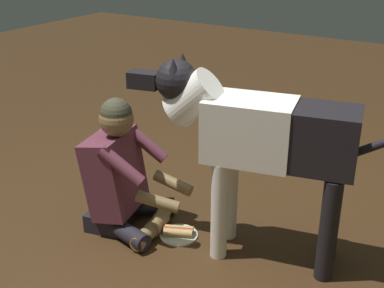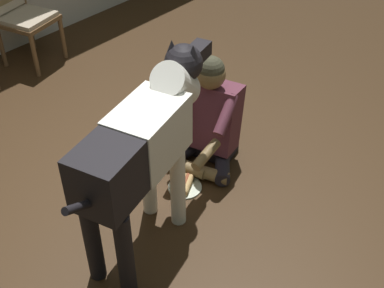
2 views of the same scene
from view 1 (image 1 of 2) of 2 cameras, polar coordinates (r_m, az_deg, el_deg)
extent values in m
plane|color=#3C2613|center=(3.08, 0.23, -12.80)|extent=(13.15, 13.15, 0.00)
cube|color=black|center=(3.43, -8.85, -7.78)|extent=(0.31, 0.38, 0.12)
cylinder|color=black|center=(3.48, -5.30, -6.98)|extent=(0.38, 0.33, 0.11)
cylinder|color=olive|center=(3.37, -3.46, -8.09)|extent=(0.19, 0.37, 0.09)
cylinder|color=black|center=(3.24, -7.62, -9.57)|extent=(0.41, 0.19, 0.11)
cylinder|color=olive|center=(3.24, -4.65, -9.57)|extent=(0.14, 0.37, 0.09)
cube|color=brown|center=(3.26, -8.63, -3.19)|extent=(0.37, 0.45, 0.53)
cylinder|color=brown|center=(3.28, -5.10, 0.02)|extent=(0.30, 0.14, 0.24)
cylinder|color=olive|center=(3.26, -2.12, -4.38)|extent=(0.27, 0.09, 0.12)
cylinder|color=brown|center=(2.99, -7.88, -2.49)|extent=(0.30, 0.14, 0.24)
cylinder|color=olive|center=(3.06, -3.86, -6.44)|extent=(0.28, 0.16, 0.12)
sphere|color=olive|center=(3.10, -8.44, 2.74)|extent=(0.21, 0.21, 0.21)
sphere|color=#403E2C|center=(3.09, -8.48, 3.37)|extent=(0.19, 0.19, 0.19)
cylinder|color=white|center=(2.96, 3.06, -7.49)|extent=(0.10, 0.10, 0.61)
cylinder|color=white|center=(3.14, 4.24, -5.54)|extent=(0.10, 0.10, 0.61)
cylinder|color=black|center=(2.87, 14.94, -9.36)|extent=(0.10, 0.10, 0.61)
cylinder|color=black|center=(3.06, 15.37, -7.23)|extent=(0.10, 0.10, 0.61)
cube|color=white|center=(2.81, 6.43, 1.60)|extent=(0.54, 0.41, 0.35)
cube|color=black|center=(2.76, 13.90, 0.60)|extent=(0.47, 0.38, 0.33)
cylinder|color=white|center=(2.84, 0.17, 5.16)|extent=(0.39, 0.29, 0.35)
sphere|color=black|center=(2.85, -1.76, 7.15)|extent=(0.23, 0.23, 0.23)
cube|color=black|center=(2.93, -5.36, 7.15)|extent=(0.19, 0.14, 0.09)
cone|color=black|center=(2.76, -2.09, 8.49)|extent=(0.10, 0.10, 0.11)
cone|color=black|center=(2.89, -1.04, 9.17)|extent=(0.10, 0.10, 0.11)
cylinder|color=black|center=(2.76, 18.44, -0.70)|extent=(0.31, 0.11, 0.20)
cylinder|color=silver|center=(3.28, -1.50, -10.12)|extent=(0.24, 0.24, 0.01)
cylinder|color=tan|center=(3.28, -1.45, -9.48)|extent=(0.19, 0.12, 0.05)
cylinder|color=tan|center=(3.25, -1.57, -9.89)|extent=(0.19, 0.12, 0.05)
cylinder|color=#97482B|center=(3.26, -1.51, -9.57)|extent=(0.19, 0.11, 0.04)
camera|label=2|loc=(4.08, 44.24, 27.38)|focal=47.09mm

